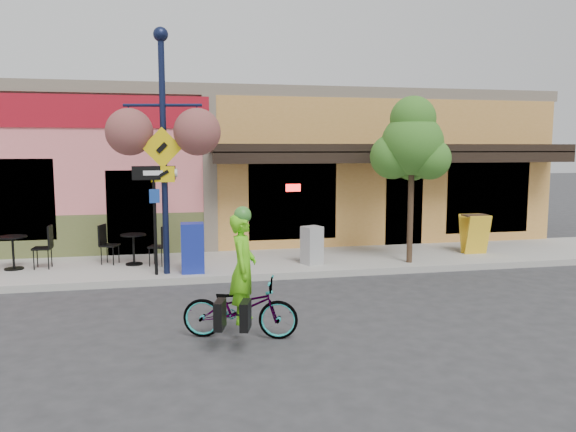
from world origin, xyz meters
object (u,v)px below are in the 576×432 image
at_px(newspaper_box_grey, 312,245).
at_px(street_tree, 411,179).
at_px(lamp_post, 164,153).
at_px(one_way_sign, 155,221).
at_px(bicycle, 240,308).
at_px(cyclist_rider, 243,284).
at_px(building, 231,166).
at_px(newspaper_box_blue, 193,248).

distance_m(newspaper_box_grey, street_tree, 2.80).
height_order(lamp_post, one_way_sign, lamp_post).
bearing_deg(bicycle, cyclist_rider, -73.70).
relative_size(lamp_post, street_tree, 1.32).
height_order(cyclist_rider, newspaper_box_grey, cyclist_rider).
bearing_deg(building, cyclist_rider, -95.39).
distance_m(newspaper_box_blue, newspaper_box_grey, 2.79).
bearing_deg(lamp_post, building, 84.79).
xyz_separation_m(building, bicycle, (-1.04, -10.54, -1.79)).
height_order(lamp_post, newspaper_box_blue, lamp_post).
relative_size(building, newspaper_box_blue, 16.71).
height_order(building, newspaper_box_blue, building).
distance_m(one_way_sign, street_tree, 5.92).
height_order(one_way_sign, newspaper_box_blue, one_way_sign).
bearing_deg(bicycle, newspaper_box_blue, 23.87).
distance_m(bicycle, one_way_sign, 4.25).
bearing_deg(newspaper_box_blue, building, 78.07).
bearing_deg(street_tree, cyclist_rider, -138.03).
relative_size(newspaper_box_grey, street_tree, 0.23).
height_order(newspaper_box_grey, street_tree, street_tree).
xyz_separation_m(building, newspaper_box_blue, (-1.58, -6.53, -1.56)).
bearing_deg(building, one_way_sign, -109.69).
relative_size(one_way_sign, street_tree, 0.59).
relative_size(building, street_tree, 4.60).
bearing_deg(one_way_sign, cyclist_rider, -75.57).
distance_m(cyclist_rider, newspaper_box_grey, 4.87).
bearing_deg(newspaper_box_grey, newspaper_box_blue, 163.29).
relative_size(newspaper_box_blue, street_tree, 0.28).
height_order(newspaper_box_blue, newspaper_box_grey, newspaper_box_blue).
bearing_deg(bicycle, street_tree, -32.04).
bearing_deg(cyclist_rider, bicycle, 106.30).
bearing_deg(cyclist_rider, street_tree, -31.73).
height_order(one_way_sign, street_tree, street_tree).
bearing_deg(lamp_post, street_tree, 13.22).
xyz_separation_m(newspaper_box_grey, street_tree, (2.32, -0.29, 1.53)).
xyz_separation_m(lamp_post, newspaper_box_grey, (3.33, 0.32, -2.16)).
height_order(building, street_tree, building).
bearing_deg(newspaper_box_grey, street_tree, -30.78).
xyz_separation_m(cyclist_rider, street_tree, (4.51, 4.05, 1.30)).
bearing_deg(street_tree, one_way_sign, -179.03).
bearing_deg(one_way_sign, newspaper_box_blue, -0.19).
distance_m(bicycle, lamp_post, 4.76).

